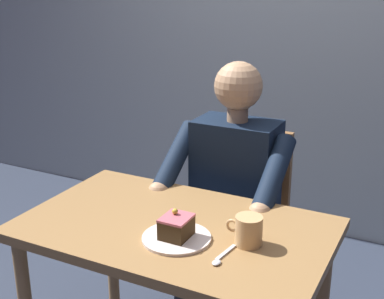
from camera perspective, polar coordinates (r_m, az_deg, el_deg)
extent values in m
cube|color=olive|center=(1.84, -1.90, -8.74)|extent=(1.08, 0.66, 0.04)
cylinder|color=#9C7447|center=(2.44, -8.79, -11.14)|extent=(0.05, 0.05, 0.71)
cube|color=brown|center=(2.45, 4.82, -9.39)|extent=(0.42, 0.42, 0.04)
cube|color=brown|center=(2.51, 6.62, -2.58)|extent=(0.38, 0.04, 0.45)
cylinder|color=brown|center=(2.48, -0.93, -14.49)|extent=(0.04, 0.04, 0.41)
cylinder|color=brown|center=(2.65, 9.90, -12.41)|extent=(0.04, 0.04, 0.41)
cylinder|color=brown|center=(2.75, 2.63, -10.82)|extent=(0.04, 0.04, 0.41)
cube|color=#121F32|center=(2.31, 4.82, -3.28)|extent=(0.36, 0.22, 0.54)
sphere|color=tan|center=(2.19, 5.12, 6.98)|extent=(0.20, 0.20, 0.20)
cylinder|color=tan|center=(2.22, 5.03, 3.88)|extent=(0.09, 0.09, 0.06)
cylinder|color=#121F32|center=(2.08, 9.06, -2.56)|extent=(0.08, 0.33, 0.26)
sphere|color=tan|center=(1.98, 7.43, -6.97)|extent=(0.09, 0.09, 0.09)
cylinder|color=#121F32|center=(2.24, -1.68, -0.73)|extent=(0.08, 0.33, 0.26)
sphere|color=tan|center=(2.15, -3.70, -4.70)|extent=(0.09, 0.09, 0.09)
cylinder|color=#23272E|center=(2.31, 5.57, -11.32)|extent=(0.13, 0.38, 0.14)
cylinder|color=#23272E|center=(2.37, 1.46, -10.38)|extent=(0.13, 0.38, 0.14)
cylinder|color=silver|center=(1.74, -1.71, -9.69)|extent=(0.23, 0.23, 0.01)
cube|color=#372510|center=(1.72, -1.73, -8.60)|extent=(0.09, 0.10, 0.06)
cube|color=#C85F6B|center=(1.70, -1.74, -7.53)|extent=(0.09, 0.10, 0.01)
sphere|color=gold|center=(1.72, -1.89, -6.82)|extent=(0.02, 0.02, 0.02)
cylinder|color=tan|center=(1.70, 6.25, -8.85)|extent=(0.09, 0.09, 0.10)
torus|color=tan|center=(1.71, 4.47, -8.33)|extent=(0.05, 0.01, 0.05)
cylinder|color=black|center=(1.68, 6.30, -7.54)|extent=(0.08, 0.08, 0.01)
cube|color=silver|center=(1.66, 3.72, -11.24)|extent=(0.03, 0.11, 0.01)
ellipsoid|color=silver|center=(1.60, 2.70, -12.30)|extent=(0.03, 0.04, 0.01)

